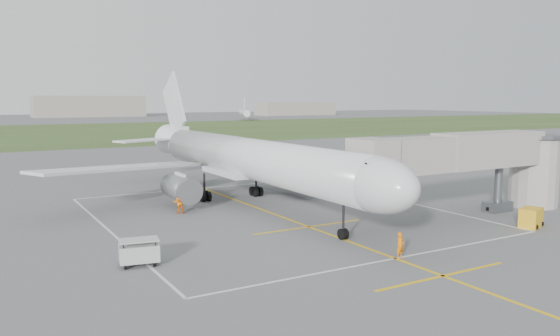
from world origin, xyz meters
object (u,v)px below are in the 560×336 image
airliner (247,159)px  jet_bridge (482,161)px  gpu_unit (531,218)px  baggage_cart (139,252)px  ramp_worker_nose (400,245)px  ramp_worker_wing (179,202)px

airliner → jet_bridge: bearing=-42.2°
gpu_unit → airliner: bearing=108.8°
airliner → jet_bridge: (15.72, -14.25, 0.35)m
airliner → baggage_cart: size_ratio=18.26×
ramp_worker_nose → gpu_unit: bearing=-4.3°
gpu_unit → baggage_cart: bearing=150.5°
airliner → ramp_worker_wing: bearing=-175.3°
jet_bridge → baggage_cart: jet_bridge is taller
jet_bridge → ramp_worker_nose: size_ratio=13.71×
jet_bridge → ramp_worker_nose: 17.26m
jet_bridge → ramp_worker_wing: size_ratio=11.90×
baggage_cart → ramp_worker_wing: ramp_worker_wing is taller
baggage_cart → ramp_worker_nose: size_ratio=1.50×
ramp_worker_nose → ramp_worker_wing: size_ratio=0.87×
ramp_worker_nose → ramp_worker_wing: (-7.36, 20.32, 0.13)m
jet_bridge → ramp_worker_nose: (-15.45, -6.65, -3.89)m
airliner → jet_bridge: 21.22m
airliner → gpu_unit: 25.06m
airliner → baggage_cart: airliner is taller
gpu_unit → baggage_cart: baggage_cart is taller
airliner → ramp_worker_nose: size_ratio=27.39×
airliner → gpu_unit: size_ratio=19.84×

